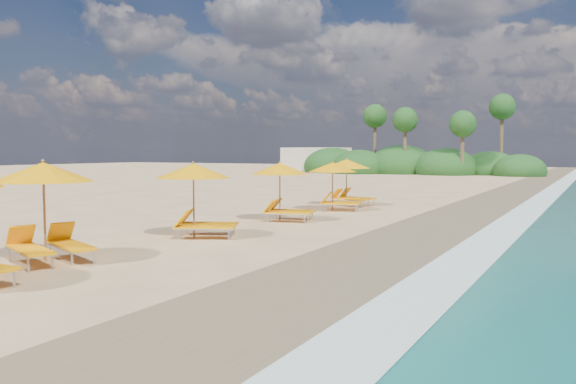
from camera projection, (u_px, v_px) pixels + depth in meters
ground at (288, 233)px, 17.17m from camera, size 160.00×160.00×0.00m
wet_sand at (423, 243)px, 15.28m from camera, size 4.00×160.00×0.01m
surf_foam at (535, 250)px, 14.00m from camera, size 4.00×160.00×0.01m
station_1 at (47, 205)px, 12.61m from camera, size 2.88×2.85×2.22m
station_2 at (199, 195)px, 16.26m from camera, size 2.79×2.79×2.11m
station_3 at (284, 187)px, 20.08m from camera, size 2.53×2.44×2.05m
station_4 at (336, 183)px, 23.60m from camera, size 2.53×2.47×1.99m
station_5 at (350, 179)px, 25.68m from camera, size 2.38×2.23×2.10m
treeline at (409, 164)px, 61.78m from camera, size 25.80×8.80×9.74m
beach_building at (316, 159)px, 69.64m from camera, size 7.00×5.00×2.80m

